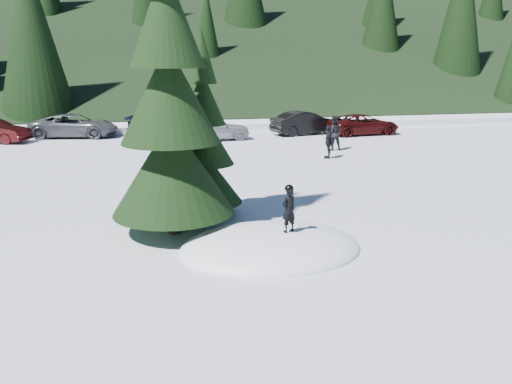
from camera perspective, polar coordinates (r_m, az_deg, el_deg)
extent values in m
plane|color=white|center=(12.26, 1.69, -6.53)|extent=(200.00, 200.00, 0.00)
ellipsoid|color=white|center=(12.26, 1.69, -6.53)|extent=(4.48, 3.52, 0.96)
cylinder|color=#321E10|center=(13.42, -9.35, -1.71)|extent=(0.38, 0.38, 1.40)
cone|color=black|center=(13.16, -9.55, 2.86)|extent=(3.20, 3.20, 2.46)
cone|color=black|center=(12.93, -9.89, 10.97)|extent=(2.54, 2.54, 2.46)
cone|color=black|center=(12.96, -10.26, 19.20)|extent=(1.88, 1.88, 2.46)
cylinder|color=#321E10|center=(14.90, -5.82, -0.77)|extent=(0.26, 0.26, 1.00)
cone|color=black|center=(14.74, -5.88, 1.70)|extent=(2.20, 2.20, 1.52)
cone|color=black|center=(14.53, -6.00, 6.13)|extent=(1.75, 1.75, 1.52)
cone|color=black|center=(14.42, -6.12, 10.66)|extent=(1.29, 1.29, 1.52)
cone|color=black|center=(14.39, -6.25, 15.23)|extent=(0.84, 0.84, 1.52)
imported|color=black|center=(11.87, 3.76, -2.04)|extent=(0.47, 0.40, 1.09)
imported|color=black|center=(26.50, 8.84, 6.67)|extent=(0.93, 0.75, 1.81)
imported|color=black|center=(24.14, 8.29, 5.69)|extent=(0.74, 1.01, 1.58)
imported|color=#4D5055|center=(32.94, -20.02, 7.14)|extent=(5.51, 3.29, 1.43)
imported|color=black|center=(31.94, -10.58, 7.41)|extent=(4.73, 3.05, 1.27)
imported|color=#919599|center=(29.73, -5.01, 7.30)|extent=(4.61, 2.51, 1.49)
imported|color=black|center=(32.44, 5.66, 7.86)|extent=(4.71, 2.54, 1.47)
imported|color=#320909|center=(32.95, 12.11, 7.57)|extent=(4.87, 2.61, 1.30)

